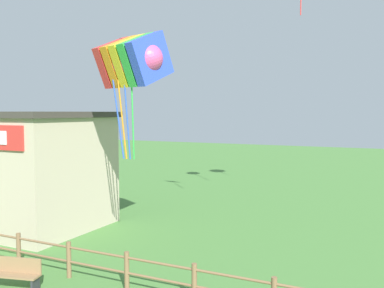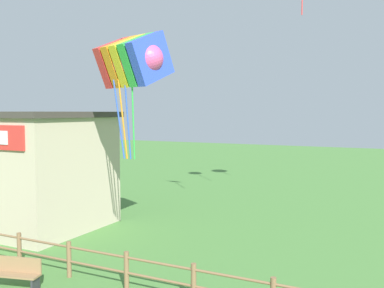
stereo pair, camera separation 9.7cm
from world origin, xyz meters
name	(u,v)px [view 1 (the left image)]	position (x,y,z in m)	size (l,w,h in m)	color
wooden_fence	(159,275)	(0.00, 6.58, 0.62)	(14.67, 0.14, 1.09)	brown
seaside_building	(26,169)	(-8.83, 10.33, 2.50)	(6.46, 5.24, 4.96)	#B7A88E
park_bench_by_building	(15,273)	(-3.83, 5.22, 0.48)	(1.55, 0.75, 0.90)	olive
kite_rainbow_parafoil	(133,61)	(-2.75, 9.55, 6.72)	(3.02, 2.52, 4.40)	#E54C8C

